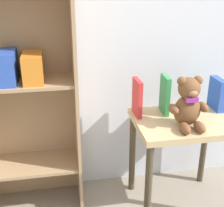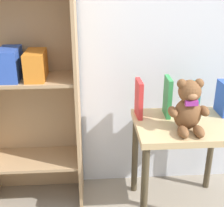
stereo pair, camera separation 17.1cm
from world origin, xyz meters
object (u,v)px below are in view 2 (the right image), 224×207
(book_standing_red, at_px, (139,99))
(book_standing_green, at_px, (168,97))
(display_table, at_px, (184,139))
(teddy_bear, at_px, (189,108))
(book_standing_blue, at_px, (223,98))
(book_standing_teal, at_px, (195,99))
(bookshelf_side, at_px, (24,60))

(book_standing_red, xyz_separation_m, book_standing_green, (0.17, 0.00, 0.01))
(display_table, height_order, book_standing_green, book_standing_green)
(display_table, distance_m, book_standing_green, 0.26)
(book_standing_red, bearing_deg, teddy_bear, -40.88)
(book_standing_blue, bearing_deg, book_standing_red, 179.99)
(book_standing_red, relative_size, book_standing_blue, 1.13)
(display_table, xyz_separation_m, book_standing_teal, (0.08, 0.11, 0.20))
(teddy_bear, distance_m, book_standing_blue, 0.33)
(book_standing_red, bearing_deg, book_standing_blue, -1.83)
(book_standing_red, distance_m, book_standing_teal, 0.33)
(bookshelf_side, xyz_separation_m, display_table, (0.88, -0.19, -0.43))
(book_standing_teal, relative_size, book_standing_blue, 1.00)
(book_standing_green, xyz_separation_m, book_standing_blue, (0.33, 0.00, -0.02))
(book_standing_green, relative_size, book_standing_teal, 1.19)
(teddy_bear, distance_m, book_standing_teal, 0.22)
(teddy_bear, distance_m, book_standing_red, 0.30)
(book_standing_blue, bearing_deg, bookshelf_side, 175.76)
(teddy_bear, height_order, book_standing_green, teddy_bear)
(teddy_bear, bearing_deg, book_standing_red, 141.33)
(bookshelf_side, relative_size, book_standing_green, 7.09)
(teddy_bear, height_order, book_standing_blue, teddy_bear)
(teddy_bear, bearing_deg, bookshelf_side, 163.02)
(bookshelf_side, distance_m, teddy_bear, 0.93)
(book_standing_red, height_order, book_standing_teal, book_standing_red)
(display_table, height_order, book_standing_red, book_standing_red)
(display_table, distance_m, book_standing_red, 0.34)
(teddy_bear, xyz_separation_m, book_standing_blue, (0.27, 0.19, -0.03))
(book_standing_red, bearing_deg, book_standing_teal, -1.09)
(bookshelf_side, relative_size, display_table, 2.77)
(bookshelf_side, distance_m, display_table, 1.00)
(book_standing_teal, bearing_deg, book_standing_green, -176.27)
(teddy_bear, distance_m, book_standing_green, 0.20)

